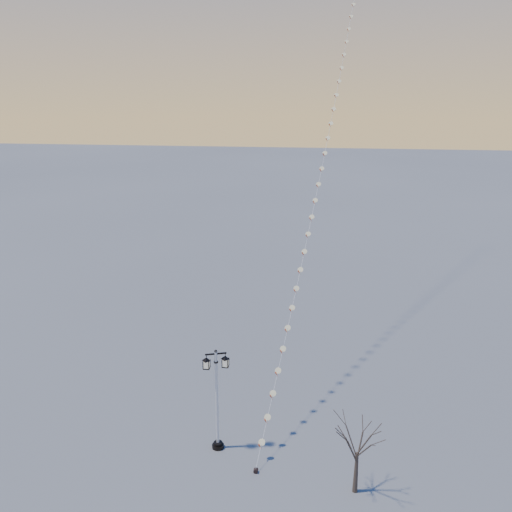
# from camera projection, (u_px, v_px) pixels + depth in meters

# --- Properties ---
(ground) EXTENTS (300.00, 300.00, 0.00)m
(ground) POSITION_uv_depth(u_px,v_px,m) (249.00, 467.00, 26.88)
(ground) COLOR slate
(ground) RESTS_ON ground
(street_lamp) EXTENTS (1.38, 0.78, 5.62)m
(street_lamp) POSITION_uv_depth(u_px,v_px,m) (217.00, 395.00, 27.41)
(street_lamp) COLOR black
(street_lamp) RESTS_ON ground
(bare_tree) EXTENTS (2.32, 2.32, 3.85)m
(bare_tree) POSITION_uv_depth(u_px,v_px,m) (358.00, 442.00, 24.47)
(bare_tree) COLOR #3A2F25
(bare_tree) RESTS_ON ground
(kite_train) EXTENTS (6.86, 40.42, 36.69)m
(kite_train) POSITION_uv_depth(u_px,v_px,m) (335.00, 82.00, 39.55)
(kite_train) COLOR black
(kite_train) RESTS_ON ground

